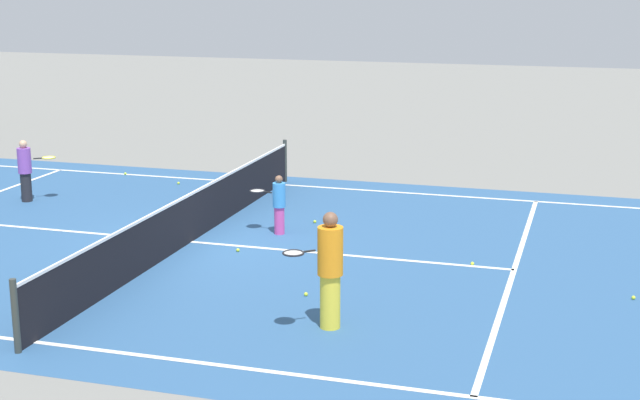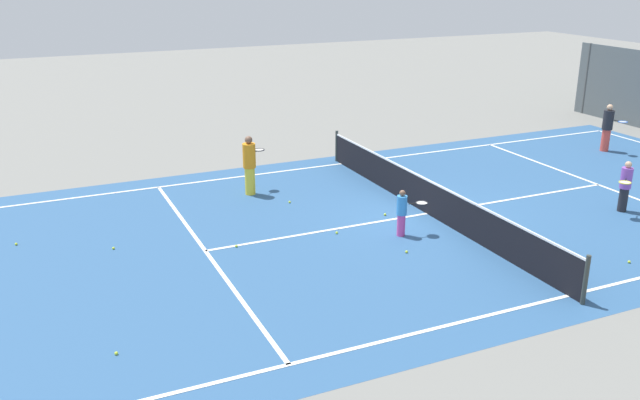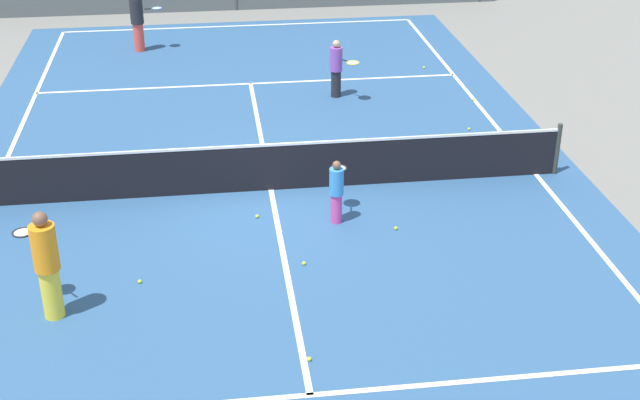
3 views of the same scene
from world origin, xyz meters
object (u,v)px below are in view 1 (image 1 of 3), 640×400
Objects in this scene: tennis_ball_2 at (125,174)px; tennis_ball_6 at (472,264)px; tennis_ball_4 at (315,222)px; tennis_ball_5 at (26,172)px; tennis_ball_1 at (338,248)px; player_1 at (278,203)px; player_3 at (26,170)px; tennis_ball_8 at (633,298)px; player_2 at (330,269)px; ball_crate at (139,234)px; tennis_ball_9 at (178,183)px; tennis_ball_0 at (238,250)px; tennis_ball_3 at (306,294)px.

tennis_ball_2 and tennis_ball_6 have the same top height.
tennis_ball_4 is 9.39m from tennis_ball_5.
tennis_ball_1 is at bearing -124.98° from tennis_ball_2.
player_3 reaches higher than player_1.
player_1 is at bearing 72.95° from tennis_ball_8.
player_2 is 4.23m from tennis_ball_1.
ball_crate reaches higher than tennis_ball_2.
tennis_ball_6 is 1.00× the size of tennis_ball_9.
tennis_ball_2 is at bearing 30.42° from ball_crate.
tennis_ball_1 is 8.98m from tennis_ball_2.
tennis_ball_4 is 1.00× the size of tennis_ball_6.
tennis_ball_1 is 1.00× the size of tennis_ball_6.
player_3 is 22.26× the size of tennis_ball_2.
tennis_ball_4 is (1.03, -0.48, -0.61)m from player_1.
tennis_ball_0 is 8.03m from tennis_ball_2.
tennis_ball_4 is 5.21m from tennis_ball_9.
tennis_ball_3 is at bearing 104.89° from tennis_ball_8.
player_2 is 27.50× the size of tennis_ball_2.
tennis_ball_4 is at bearing 19.06° from player_2.
player_1 reaches higher than tennis_ball_3.
tennis_ball_8 is at bearing -116.88° from tennis_ball_2.
tennis_ball_4 is (5.82, 2.01, -0.90)m from player_2.
tennis_ball_5 is 4.52m from tennis_ball_9.
tennis_ball_1 is (-1.78, -8.13, -0.73)m from player_3.
tennis_ball_1 is 1.00× the size of tennis_ball_9.
tennis_ball_9 is at bearing 38.30° from tennis_ball_3.
tennis_ball_6 is (-5.38, -10.01, 0.00)m from tennis_ball_2.
player_1 is at bearing -132.83° from tennis_ball_9.
tennis_ball_6 and tennis_ball_8 have the same top height.
ball_crate is 5.38m from tennis_ball_9.
tennis_ball_3 and tennis_ball_4 have the same top height.
tennis_ball_2 and tennis_ball_4 have the same top height.
tennis_ball_3 and tennis_ball_5 have the same top height.
player_2 is 27.50× the size of tennis_ball_0.
tennis_ball_6 is at bearing 68.29° from tennis_ball_8.
tennis_ball_1 is 1.00× the size of tennis_ball_3.
player_1 reaches higher than tennis_ball_2.
tennis_ball_0 is at bearing 40.12° from player_2.
player_1 is 0.84× the size of player_3.
tennis_ball_1 is 1.00× the size of tennis_ball_2.
tennis_ball_1 is at bearing -129.25° from tennis_ball_9.
ball_crate reaches higher than tennis_ball_3.
player_3 is at bearing 135.70° from tennis_ball_9.
tennis_ball_0 is 1.00× the size of tennis_ball_9.
tennis_ball_0 is 1.00× the size of tennis_ball_5.
ball_crate is at bearing 130.27° from tennis_ball_4.
ball_crate is 3.84m from tennis_ball_4.
tennis_ball_8 is at bearing -59.26° from player_2.
player_1 is at bearing 62.37° from tennis_ball_1.
tennis_ball_6 is (-2.05, -3.67, 0.00)m from tennis_ball_4.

